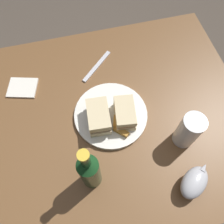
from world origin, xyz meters
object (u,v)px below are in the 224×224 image
object	(u,v)px
pint_glass	(188,132)
napkin	(23,88)
gravy_boat	(194,182)
cider_bottle	(90,171)
sandwich_half_right	(125,113)
sandwich_half_left	(99,117)
plate	(111,115)
fork	(97,66)

from	to	relation	value
pint_glass	napkin	xyz separation A→B (m)	(0.53, -0.35, -0.06)
gravy_boat	cider_bottle	size ratio (longest dim) A/B	0.48
sandwich_half_right	napkin	xyz separation A→B (m)	(0.35, -0.23, -0.04)
sandwich_half_left	cider_bottle	size ratio (longest dim) A/B	0.44
plate	fork	distance (m)	0.23
gravy_boat	fork	xyz separation A→B (m)	(0.19, -0.53, -0.04)
sandwich_half_left	cider_bottle	xyz separation A→B (m)	(0.07, 0.19, 0.06)
napkin	fork	xyz separation A→B (m)	(-0.31, -0.03, -0.00)
sandwich_half_right	fork	distance (m)	0.27
napkin	fork	bearing A→B (deg)	-174.06
napkin	pint_glass	bearing A→B (deg)	146.75
pint_glass	napkin	bearing A→B (deg)	-33.25
sandwich_half_left	sandwich_half_right	distance (m)	0.09
sandwich_half_left	napkin	xyz separation A→B (m)	(0.26, -0.22, -0.05)
napkin	fork	world-z (taller)	napkin
plate	napkin	world-z (taller)	plate
gravy_boat	sandwich_half_left	bearing A→B (deg)	-49.91
plate	fork	world-z (taller)	plate
pint_glass	sandwich_half_left	bearing A→B (deg)	-25.63
sandwich_half_right	cider_bottle	xyz separation A→B (m)	(0.16, 0.18, 0.06)
cider_bottle	napkin	world-z (taller)	cider_bottle
sandwich_half_right	fork	bearing A→B (deg)	-79.76
sandwich_half_left	sandwich_half_right	world-z (taller)	sandwich_half_left
plate	cider_bottle	bearing A→B (deg)	61.32
pint_glass	gravy_boat	size ratio (longest dim) A/B	1.11
sandwich_half_left	pint_glass	bearing A→B (deg)	154.37
fork	sandwich_half_right	bearing A→B (deg)	-122.59
sandwich_half_right	gravy_boat	xyz separation A→B (m)	(-0.15, 0.28, -0.01)
pint_glass	gravy_boat	distance (m)	0.16
plate	gravy_boat	distance (m)	0.36
plate	pint_glass	distance (m)	0.27
fork	plate	bearing A→B (deg)	-132.35
plate	gravy_boat	world-z (taller)	gravy_boat
pint_glass	plate	bearing A→B (deg)	-33.20
sandwich_half_right	cider_bottle	distance (m)	0.25
cider_bottle	gravy_boat	bearing A→B (deg)	162.79
plate	napkin	size ratio (longest dim) A/B	2.43
plate	sandwich_half_left	distance (m)	0.07
sandwich_half_right	pint_glass	xyz separation A→B (m)	(-0.18, 0.12, 0.02)
pint_glass	gravy_boat	world-z (taller)	pint_glass
plate	napkin	xyz separation A→B (m)	(0.31, -0.20, -0.00)
sandwich_half_left	cider_bottle	world-z (taller)	cider_bottle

